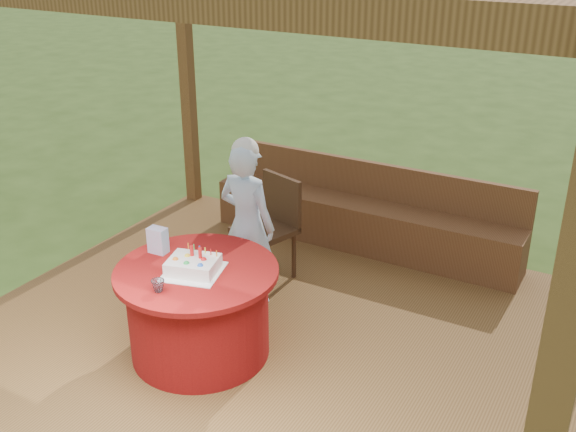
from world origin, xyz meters
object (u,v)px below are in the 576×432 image
Objects in this scene: bench at (363,220)px; table at (199,311)px; gift_bag at (158,240)px; drinking_glass at (158,286)px; birthday_cake at (193,265)px; elderly_woman at (247,222)px; chair at (271,222)px.

bench is 2.21m from table.
drinking_glass is at bearing -53.69° from gift_bag.
gift_bag is (-0.40, 0.12, 0.04)m from birthday_cake.
gift_bag is (-0.29, -0.73, 0.08)m from elderly_woman.
elderly_woman is 7.27× the size of gift_bag.
table is 0.89m from elderly_woman.
chair is at bearing 96.96° from birthday_cake.
drinking_glass is at bearing -98.07° from bench.
table is at bearing -83.05° from elderly_woman.
bench is at bearing 72.81° from elderly_woman.
table is 0.59m from gift_bag.
birthday_cake is (-0.32, -2.23, 0.47)m from bench.
table is 0.39m from birthday_cake.
bench is 2.15× the size of elderly_woman.
elderly_woman is at bearing 93.15° from drinking_glass.
chair is at bearing 96.79° from table.
drinking_glass is at bearing -95.36° from table.
birthday_cake is at bearing 82.31° from drinking_glass.
table is 0.82× the size of elderly_woman.
elderly_woman is at bearing 65.58° from gift_bag.
chair is (-0.48, -0.91, 0.24)m from bench.
table is 0.52m from drinking_glass.
gift_bag is at bearing -108.77° from bench.
bench reaches higher than table.
table is 1.27× the size of chair.
drinking_glass is at bearing -85.90° from chair.
drinking_glass is (0.12, -1.63, 0.22)m from chair.
chair reaches higher than birthday_cake.
birthday_cake is 0.42m from gift_bag.
drinking_glass is (-0.03, -0.36, 0.38)m from table.
gift_bag is at bearing 169.04° from table.
elderly_woman is 0.79m from gift_bag.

